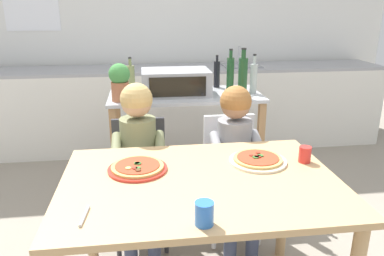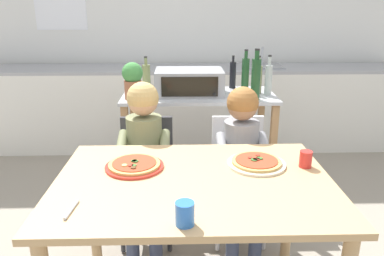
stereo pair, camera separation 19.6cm
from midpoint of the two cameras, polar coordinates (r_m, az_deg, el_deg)
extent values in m
plane|color=gray|center=(3.08, -3.90, -11.39)|extent=(11.18, 11.18, 0.00)
cube|color=white|center=(4.41, -5.87, 16.00)|extent=(5.27, 0.12, 2.70)
cube|color=silver|center=(4.15, -5.26, 2.91)|extent=(4.74, 0.60, 0.85)
cube|color=#9E9EA3|center=(4.05, -5.44, 8.92)|extent=(4.74, 0.60, 0.03)
cube|color=gray|center=(4.17, 6.18, 9.33)|extent=(0.40, 0.33, 0.02)
cylinder|color=#B7BABF|center=(4.27, 5.85, 10.94)|extent=(0.02, 0.02, 0.20)
cube|color=#B7BABF|center=(2.94, -2.92, 4.94)|extent=(1.18, 0.56, 0.02)
cube|color=#AD7F51|center=(3.11, -2.76, -4.85)|extent=(1.09, 0.51, 0.02)
cube|color=#AD7F51|center=(2.86, -13.48, -5.03)|extent=(0.05, 0.05, 0.83)
cube|color=#AD7F51|center=(2.95, 8.38, -3.99)|extent=(0.05, 0.05, 0.83)
cube|color=#AD7F51|center=(3.30, -12.72, -1.76)|extent=(0.05, 0.05, 0.83)
cube|color=#AD7F51|center=(3.37, 6.22, -0.95)|extent=(0.05, 0.05, 0.83)
cube|color=#999BA0|center=(2.91, -4.44, 6.95)|extent=(0.52, 0.35, 0.19)
cube|color=black|center=(2.74, -4.23, 6.23)|extent=(0.41, 0.01, 0.15)
cylinder|color=black|center=(2.77, -0.43, 5.17)|extent=(0.02, 0.01, 0.02)
cylinder|color=#1E4723|center=(3.01, 3.98, 8.08)|extent=(0.06, 0.06, 0.27)
cylinder|color=#1E4723|center=(2.99, 4.05, 11.15)|extent=(0.03, 0.03, 0.06)
cylinder|color=black|center=(2.98, 4.07, 11.81)|extent=(0.03, 0.03, 0.01)
cylinder|color=#1E4723|center=(2.79, 5.72, 7.51)|extent=(0.07, 0.07, 0.30)
cylinder|color=#1E4723|center=(2.76, 5.84, 11.16)|extent=(0.03, 0.03, 0.06)
cylinder|color=black|center=(2.75, 5.87, 11.90)|extent=(0.04, 0.04, 0.01)
cylinder|color=black|center=(3.16, 2.01, 8.13)|extent=(0.05, 0.05, 0.22)
cylinder|color=black|center=(3.14, 2.03, 10.44)|extent=(0.02, 0.02, 0.04)
cylinder|color=black|center=(3.14, 2.04, 10.92)|extent=(0.02, 0.02, 0.01)
cylinder|color=#ADB7B2|center=(2.96, 7.47, 7.38)|extent=(0.05, 0.05, 0.23)
cylinder|color=#ADB7B2|center=(2.93, 7.59, 10.21)|extent=(0.02, 0.02, 0.07)
cylinder|color=black|center=(2.93, 7.62, 10.97)|extent=(0.03, 0.03, 0.01)
cylinder|color=olive|center=(3.00, 5.89, 7.49)|extent=(0.06, 0.06, 0.21)
cylinder|color=olive|center=(2.98, 5.97, 10.13)|extent=(0.02, 0.02, 0.07)
cylinder|color=black|center=(2.98, 6.00, 10.88)|extent=(0.03, 0.03, 0.01)
cylinder|color=olive|center=(3.09, -11.11, 7.41)|extent=(0.07, 0.07, 0.20)
cylinder|color=olive|center=(3.06, -11.26, 9.78)|extent=(0.02, 0.02, 0.06)
cylinder|color=black|center=(3.06, -11.30, 10.42)|extent=(0.03, 0.03, 0.01)
cylinder|color=#9E5B3D|center=(2.78, -12.86, 5.44)|extent=(0.13, 0.13, 0.14)
sphere|color=#428942|center=(2.76, -13.04, 8.00)|extent=(0.15, 0.15, 0.15)
cube|color=tan|center=(1.75, -1.94, -8.31)|extent=(1.28, 0.89, 0.03)
cylinder|color=tan|center=(2.30, -17.73, -12.93)|extent=(0.06, 0.06, 0.73)
cylinder|color=tan|center=(2.38, 11.52, -11.34)|extent=(0.06, 0.06, 0.73)
cube|color=#333338|center=(2.46, -10.16, -8.20)|extent=(0.36, 0.36, 0.04)
cube|color=#333338|center=(2.53, -10.27, -2.72)|extent=(0.34, 0.03, 0.38)
cylinder|color=#333338|center=(2.43, -6.35, -14.29)|extent=(0.03, 0.03, 0.42)
cylinder|color=#333338|center=(2.45, -13.62, -14.48)|extent=(0.03, 0.03, 0.42)
cylinder|color=#333338|center=(2.69, -6.52, -10.85)|extent=(0.03, 0.03, 0.42)
cylinder|color=#333338|center=(2.70, -13.01, -11.05)|extent=(0.03, 0.03, 0.42)
cube|color=silver|center=(2.50, 4.01, -7.48)|extent=(0.36, 0.36, 0.04)
cube|color=silver|center=(2.57, 3.40, -2.11)|extent=(0.34, 0.03, 0.38)
cylinder|color=silver|center=(2.51, 8.04, -13.24)|extent=(0.03, 0.03, 0.42)
cylinder|color=silver|center=(2.45, 1.06, -13.85)|extent=(0.03, 0.03, 0.42)
cylinder|color=silver|center=(2.76, 6.38, -10.03)|extent=(0.03, 0.03, 0.42)
cylinder|color=silver|center=(2.71, 0.10, -10.49)|extent=(0.03, 0.03, 0.42)
cube|color=#424C6B|center=(2.31, -8.59, -8.79)|extent=(0.10, 0.30, 0.10)
cylinder|color=#424C6B|center=(2.32, -8.34, -15.54)|extent=(0.08, 0.08, 0.44)
cube|color=#424C6B|center=(2.32, -12.09, -8.90)|extent=(0.10, 0.30, 0.10)
cylinder|color=#424C6B|center=(2.33, -11.91, -15.63)|extent=(0.08, 0.08, 0.44)
cylinder|color=#7A7F56|center=(2.25, -7.33, -2.97)|extent=(0.06, 0.26, 0.15)
cylinder|color=#7A7F56|center=(2.27, -13.92, -3.23)|extent=(0.06, 0.26, 0.15)
cylinder|color=#7A7F56|center=(2.36, -10.48, -3.10)|extent=(0.22, 0.22, 0.39)
sphere|color=tan|center=(2.27, -10.91, 3.89)|extent=(0.19, 0.19, 0.19)
sphere|color=tan|center=(2.27, -10.93, 4.30)|extent=(0.19, 0.19, 0.19)
cube|color=#424C6B|center=(2.37, 6.38, -7.95)|extent=(0.10, 0.30, 0.10)
cylinder|color=#424C6B|center=(2.38, 6.93, -14.50)|extent=(0.08, 0.08, 0.44)
cube|color=#424C6B|center=(2.34, 3.02, -8.18)|extent=(0.10, 0.30, 0.10)
cylinder|color=#424C6B|center=(2.35, 3.51, -14.82)|extent=(0.08, 0.08, 0.44)
cylinder|color=gray|center=(2.34, 7.76, -2.74)|extent=(0.06, 0.26, 0.15)
cylinder|color=gray|center=(2.28, 1.44, -3.07)|extent=(0.06, 0.26, 0.15)
cylinder|color=gray|center=(2.41, 4.12, -2.83)|extent=(0.22, 0.22, 0.35)
sphere|color=#A37556|center=(2.32, 4.28, 3.63)|extent=(0.19, 0.19, 0.19)
sphere|color=#9E6633|center=(2.32, 4.29, 4.03)|extent=(0.20, 0.20, 0.20)
cylinder|color=red|center=(1.86, -11.29, -6.20)|extent=(0.29, 0.29, 0.01)
cylinder|color=tan|center=(1.86, -11.32, -5.86)|extent=(0.25, 0.25, 0.01)
cylinder|color=#B23D23|center=(1.85, -11.33, -5.63)|extent=(0.22, 0.22, 0.00)
cylinder|color=#386628|center=(1.86, -11.42, -5.35)|extent=(0.03, 0.03, 0.01)
cylinder|color=#386628|center=(1.86, -11.21, -5.38)|extent=(0.03, 0.03, 0.01)
cylinder|color=#386628|center=(1.81, -11.28, -6.05)|extent=(0.02, 0.02, 0.01)
cylinder|color=#563319|center=(1.79, -11.34, -6.38)|extent=(0.03, 0.03, 0.01)
cylinder|color=maroon|center=(1.81, -11.79, -6.08)|extent=(0.03, 0.03, 0.01)
cylinder|color=#DBC666|center=(1.82, -12.76, -6.05)|extent=(0.03, 0.03, 0.01)
cylinder|color=beige|center=(1.93, 7.11, -5.07)|extent=(0.29, 0.29, 0.01)
cylinder|color=tan|center=(1.92, 7.13, -4.74)|extent=(0.25, 0.25, 0.01)
cylinder|color=#B23D23|center=(1.92, 7.14, -4.52)|extent=(0.21, 0.21, 0.00)
cylinder|color=maroon|center=(1.92, 7.09, -4.40)|extent=(0.03, 0.03, 0.01)
cylinder|color=#386628|center=(1.91, 6.78, -4.50)|extent=(0.03, 0.03, 0.01)
cylinder|color=maroon|center=(1.93, 6.14, -4.22)|extent=(0.02, 0.02, 0.01)
cylinder|color=#386628|center=(1.93, 7.53, -4.24)|extent=(0.03, 0.03, 0.01)
cylinder|color=maroon|center=(1.97, 7.22, -3.83)|extent=(0.02, 0.02, 0.01)
cylinder|color=red|center=(1.96, 14.09, -3.97)|extent=(0.06, 0.06, 0.08)
cylinder|color=blue|center=(1.39, -2.25, -12.97)|extent=(0.07, 0.07, 0.09)
cylinder|color=#B7BABF|center=(1.54, -19.69, -12.58)|extent=(0.03, 0.14, 0.01)
camera|label=1|loc=(0.10, -92.86, -0.95)|focal=35.06mm
camera|label=2|loc=(0.10, 87.14, 0.95)|focal=35.06mm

